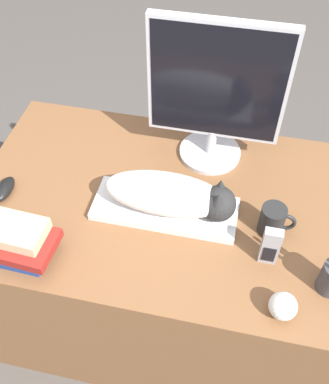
% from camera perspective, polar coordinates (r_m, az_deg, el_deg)
% --- Properties ---
extents(desk, '(1.25, 0.79, 0.73)m').
position_cam_1_polar(desk, '(1.75, -0.14, -8.72)').
color(desk, brown).
rests_on(desk, ground_plane).
extents(keyboard, '(0.45, 0.17, 0.02)m').
position_cam_1_polar(keyboard, '(1.41, 0.08, -2.14)').
color(keyboard, silver).
rests_on(keyboard, desk).
extents(cat, '(0.41, 0.15, 0.13)m').
position_cam_1_polar(cat, '(1.35, 1.29, -0.42)').
color(cat, white).
rests_on(cat, keyboard).
extents(monitor, '(0.43, 0.22, 0.51)m').
position_cam_1_polar(monitor, '(1.43, 6.60, 12.67)').
color(monitor, '#B7B7BC').
rests_on(monitor, desk).
extents(computer_mouse, '(0.05, 0.11, 0.04)m').
position_cam_1_polar(computer_mouse, '(1.55, -19.65, 0.34)').
color(computer_mouse, black).
rests_on(computer_mouse, desk).
extents(coffee_mug, '(0.11, 0.08, 0.10)m').
position_cam_1_polar(coffee_mug, '(1.38, 13.62, -3.48)').
color(coffee_mug, black).
rests_on(coffee_mug, desk).
extents(baseball, '(0.08, 0.08, 0.08)m').
position_cam_1_polar(baseball, '(1.24, 14.81, -13.83)').
color(baseball, silver).
rests_on(baseball, desk).
extents(phone, '(0.05, 0.03, 0.14)m').
position_cam_1_polar(phone, '(1.30, 13.29, -6.74)').
color(phone, '#99999E').
rests_on(phone, desk).
extents(book_stack, '(0.21, 0.15, 0.11)m').
position_cam_1_polar(book_stack, '(1.35, -18.03, -5.98)').
color(book_stack, navy).
rests_on(book_stack, desk).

